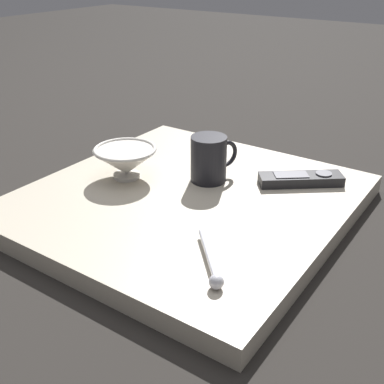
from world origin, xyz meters
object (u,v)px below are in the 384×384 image
coffee_mug (210,159)px  tv_remote_near (301,179)px  cereal_bowl (126,161)px  teaspoon (213,272)px

coffee_mug → tv_remote_near: (-0.16, -0.09, -0.04)m
cereal_bowl → coffee_mug: size_ratio=1.27×
cereal_bowl → coffee_mug: (-0.15, -0.09, 0.01)m
cereal_bowl → teaspoon: (-0.34, 0.19, -0.03)m
teaspoon → tv_remote_near: (0.02, -0.37, -0.00)m
cereal_bowl → teaspoon: 0.39m
tv_remote_near → cereal_bowl: bearing=29.3°
coffee_mug → tv_remote_near: size_ratio=0.64×
cereal_bowl → tv_remote_near: size_ratio=0.82×
cereal_bowl → coffee_mug: coffee_mug is taller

